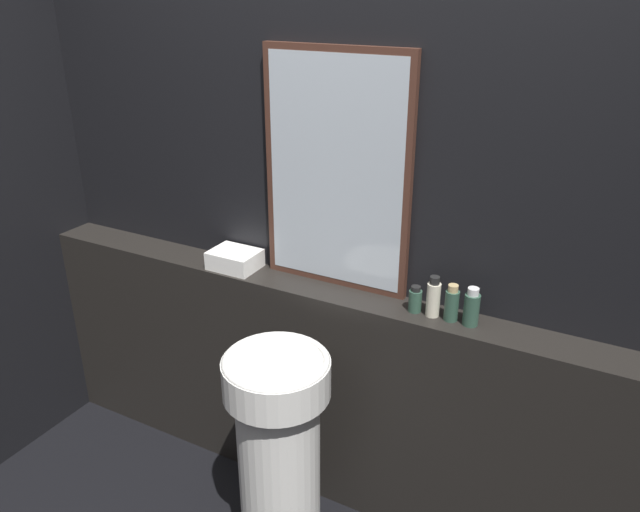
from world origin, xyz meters
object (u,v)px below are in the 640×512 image
pedestal_sink (279,453)px  towel_stack (235,259)px  body_wash_bottle (472,308)px  mirror (337,173)px  shampoo_bottle (415,300)px  conditioner_bottle (433,298)px  lotion_bottle (452,304)px

pedestal_sink → towel_stack: bearing=137.9°
pedestal_sink → body_wash_bottle: (0.55, 0.41, 0.55)m
towel_stack → body_wash_bottle: bearing=0.0°
mirror → body_wash_bottle: mirror is taller
pedestal_sink → shampoo_bottle: bearing=50.1°
conditioner_bottle → towel_stack: bearing=180.0°
towel_stack → conditioner_bottle: (0.87, 0.00, 0.03)m
mirror → conditioner_bottle: 0.58m
pedestal_sink → body_wash_bottle: bearing=36.8°
shampoo_bottle → conditioner_bottle: bearing=0.0°
pedestal_sink → mirror: (-0.02, 0.48, 0.94)m
mirror → shampoo_bottle: bearing=-11.2°
shampoo_bottle → conditioner_bottle: size_ratio=0.65×
lotion_bottle → body_wash_bottle: body_wash_bottle is taller
towel_stack → lotion_bottle: bearing=0.0°
mirror → body_wash_bottle: 0.69m
pedestal_sink → shampoo_bottle: (0.35, 0.41, 0.53)m
lotion_bottle → conditioner_bottle: bearing=180.0°
pedestal_sink → towel_stack: (-0.46, 0.41, 0.53)m
mirror → towel_stack: size_ratio=4.55×
pedestal_sink → conditioner_bottle: 0.81m
pedestal_sink → shampoo_bottle: size_ratio=8.94×
conditioner_bottle → body_wash_bottle: conditioner_bottle is taller
lotion_bottle → mirror: bearing=171.8°
conditioner_bottle → body_wash_bottle: size_ratio=1.08×
mirror → conditioner_bottle: size_ratio=5.88×
towel_stack → lotion_bottle: size_ratio=1.45×
conditioner_bottle → lotion_bottle: bearing=0.0°
towel_stack → lotion_bottle: (0.94, 0.00, 0.03)m
towel_stack → body_wash_bottle: size_ratio=1.40×
towel_stack → shampoo_bottle: 0.80m
mirror → pedestal_sink: bearing=-87.9°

